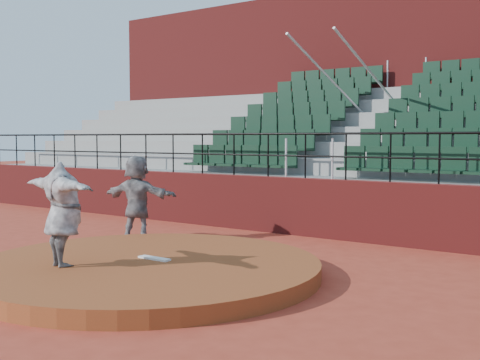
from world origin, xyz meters
name	(u,v)px	position (x,y,z in m)	size (l,w,h in m)	color
ground	(148,276)	(0.00, 0.00, 0.00)	(90.00, 90.00, 0.00)	#AA3A26
pitchers_mound	(148,269)	(0.00, 0.00, 0.12)	(5.50, 5.50, 0.25)	brown
pitching_rubber	(154,258)	(0.00, 0.15, 0.27)	(0.60, 0.15, 0.03)	white
boundary_wall	(305,207)	(0.00, 5.00, 0.65)	(24.00, 0.30, 1.30)	maroon
wall_railing	(305,146)	(0.00, 5.00, 2.03)	(24.04, 0.05, 1.03)	black
seating_deck	(372,166)	(0.00, 8.65, 1.44)	(24.00, 5.97, 4.63)	gray
press_box_facade	(423,96)	(0.00, 12.60, 3.55)	(24.00, 3.00, 7.10)	maroon
pitcher	(63,214)	(-0.76, -1.04, 1.05)	(1.97, 0.54, 1.60)	black
fielder	(137,198)	(-2.60, 2.31, 0.92)	(1.71, 0.54, 1.84)	black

